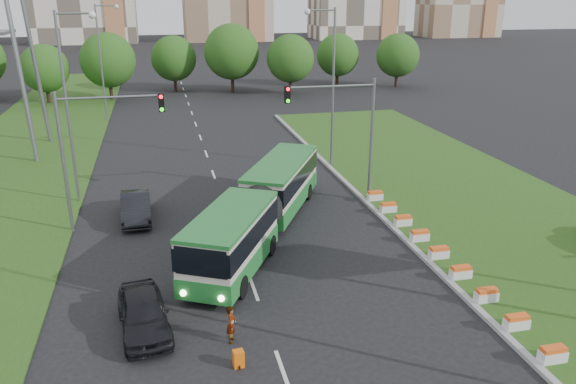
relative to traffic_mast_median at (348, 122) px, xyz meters
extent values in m
plane|color=black|center=(-4.78, -10.00, -5.35)|extent=(360.00, 360.00, 0.00)
cube|color=#284F16|center=(8.22, -2.00, -5.27)|extent=(14.00, 60.00, 0.15)
cube|color=#9B9B9B|center=(1.27, -2.00, -5.26)|extent=(0.30, 60.00, 0.18)
cube|color=#284F16|center=(-22.78, 15.00, -5.30)|extent=(12.00, 110.00, 0.10)
cylinder|color=slate|center=(1.62, 0.00, -1.35)|extent=(0.20, 0.20, 8.00)
cylinder|color=slate|center=(-1.13, 0.00, 2.25)|extent=(5.50, 0.14, 0.14)
cube|color=black|center=(-3.88, 0.00, 1.85)|extent=(0.32, 0.32, 1.00)
cylinder|color=slate|center=(-16.78, -1.00, -1.35)|extent=(0.20, 0.20, 8.00)
cylinder|color=slate|center=(-14.03, -1.00, 2.25)|extent=(5.50, 0.14, 0.14)
cube|color=black|center=(-11.28, -1.00, 1.85)|extent=(0.32, 0.32, 1.00)
cube|color=beige|center=(-6.63, -8.78, -3.56)|extent=(2.55, 7.04, 2.76)
cube|color=beige|center=(-6.63, 0.25, -3.56)|extent=(2.55, 8.57, 2.76)
cylinder|color=black|center=(-6.63, -4.65, -3.61)|extent=(2.55, 1.28, 2.55)
cube|color=#20712D|center=(-6.63, -8.78, -4.48)|extent=(2.63, 7.09, 0.97)
cube|color=#20712D|center=(-6.63, 0.25, -4.48)|extent=(2.63, 8.62, 0.97)
cube|color=black|center=(-6.63, -8.78, -3.10)|extent=(2.63, 7.09, 1.07)
cube|color=black|center=(-6.63, 0.25, -3.10)|extent=(2.63, 8.62, 1.07)
imported|color=black|center=(-12.65, -12.34, -4.55)|extent=(2.43, 4.87, 1.59)
imported|color=black|center=(-13.22, 0.03, -4.55)|extent=(1.84, 4.91, 1.60)
imported|color=gray|center=(-9.32, -13.89, -4.57)|extent=(0.52, 0.65, 1.56)
cube|color=orange|center=(-9.29, -15.51, -5.02)|extent=(0.38, 0.33, 0.66)
cylinder|color=black|center=(-9.29, -15.68, -5.27)|extent=(0.04, 0.15, 0.15)
camera|label=1|loc=(-11.43, -32.70, 7.48)|focal=35.00mm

